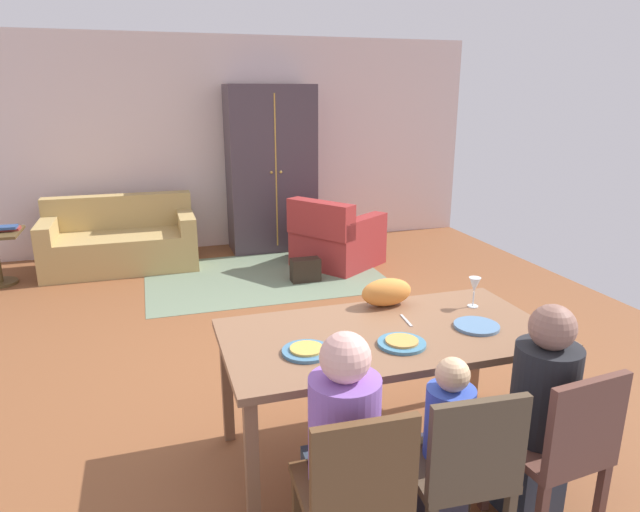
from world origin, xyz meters
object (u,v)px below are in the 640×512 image
armchair (335,239)px  dining_chair_man (355,489)px  book_upper (6,227)px  dining_chair_child (463,466)px  book_lower (9,229)px  dining_table (387,343)px  plate_near_man (307,351)px  wine_glass (474,286)px  couch (121,242)px  handbag (305,270)px  plate_near_child (402,344)px  person_child (443,454)px  person_man (341,458)px  dining_chair_woman (562,444)px  cat (387,292)px  plate_near_woman (477,326)px  armoire (271,169)px  person_woman (535,419)px

armchair → dining_chair_man: bearing=-107.9°
book_upper → dining_chair_child: bearing=-60.9°
dining_chair_man → book_lower: dining_chair_man is taller
dining_table → book_lower: size_ratio=8.13×
dining_chair_man → plate_near_man: bearing=89.7°
wine_glass → book_lower: size_ratio=0.85×
couch → book_upper: (-1.12, -0.25, 0.32)m
handbag → book_upper: bearing=163.5°
wine_glass → dining_chair_man: wine_glass is taller
couch → dining_table: bearing=-69.9°
couch → plate_near_man: bearing=-76.4°
dining_table → handbag: (0.40, 3.05, -0.56)m
plate_near_child → person_child: 0.58m
person_man → armchair: bearing=71.5°
couch → armchair: (2.44, -0.69, 0.02)m
book_lower → handbag: 3.22m
dining_chair_woman → dining_chair_child: bearing=-180.0°
dining_table → dining_chair_woman: size_ratio=2.06×
person_child → dining_chair_woman: person_child is taller
wine_glass → plate_near_man: bearing=-165.2°
person_man → book_lower: size_ratio=5.04×
dining_chair_man → person_man: person_man is taller
cat → couch: (-1.69, 3.85, -0.54)m
dining_chair_woman → couch: dining_chair_woman is taller
cat → armchair: size_ratio=0.27×
plate_near_woman → dining_chair_child: size_ratio=0.29×
person_child → armoire: size_ratio=0.44×
person_child → cat: cat is taller
book_upper → book_lower: bearing=65.8°
wine_glass → plate_near_woman: bearing=-118.5°
couch → book_lower: (-1.11, -0.21, 0.29)m
dining_chair_man → handbag: bearing=77.0°
plate_near_child → book_lower: bearing=122.3°
dining_table → handbag: bearing=82.5°
wine_glass → armoire: bearing=93.7°
wine_glass → cat: size_ratio=0.58×
dining_chair_man → dining_chair_child: (0.49, 0.00, 0.00)m
person_woman → book_upper: size_ratio=5.04×
person_woman → cat: 1.11m
plate_near_woman → armchair: bearing=83.5°
dining_chair_man → cat: size_ratio=2.72×
person_child → couch: person_child is taller
dining_chair_man → book_upper: 5.25m
book_upper → handbag: (3.06, -0.91, -0.49)m
plate_near_child → couch: (-1.54, 4.39, -0.47)m
plate_near_man → couch: bearing=103.6°
person_man → dining_chair_woman: size_ratio=1.28×
dining_chair_man → couch: (-1.04, 5.03, -0.19)m
armchair → plate_near_woman: bearing=-96.5°
wine_glass → armoire: armoire is taller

